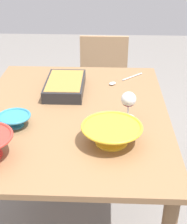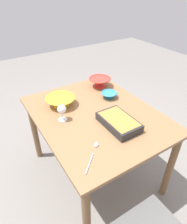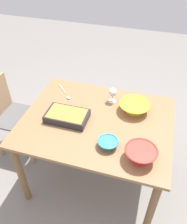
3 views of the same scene
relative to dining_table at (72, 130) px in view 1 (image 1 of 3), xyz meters
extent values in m
plane|color=gray|center=(0.00, 0.00, -0.65)|extent=(8.00, 8.00, 0.00)
cube|color=olive|center=(0.00, 0.00, 0.09)|extent=(1.19, 0.94, 0.03)
cylinder|color=brown|center=(-0.53, -0.41, -0.28)|extent=(0.06, 0.06, 0.73)
cylinder|color=brown|center=(-0.53, 0.41, -0.28)|extent=(0.06, 0.06, 0.73)
cube|color=#595959|center=(-0.87, 0.14, -0.21)|extent=(0.40, 0.39, 0.02)
cube|color=tan|center=(-1.06, 0.14, -0.01)|extent=(0.02, 0.37, 0.38)
cylinder|color=tan|center=(-0.69, -0.03, -0.43)|extent=(0.04, 0.04, 0.42)
cylinder|color=tan|center=(-0.69, 0.32, -0.43)|extent=(0.04, 0.04, 0.42)
cylinder|color=tan|center=(-1.06, -0.03, -0.43)|extent=(0.04, 0.04, 0.42)
cylinder|color=tan|center=(-1.06, 0.32, -0.43)|extent=(0.04, 0.04, 0.42)
cylinder|color=white|center=(0.06, 0.27, 0.11)|extent=(0.07, 0.07, 0.01)
cylinder|color=white|center=(0.06, 0.27, 0.14)|extent=(0.01, 0.01, 0.06)
ellipsoid|color=white|center=(0.06, 0.27, 0.21)|extent=(0.07, 0.07, 0.07)
ellipsoid|color=#4C0A19|center=(0.06, 0.27, 0.20)|extent=(0.06, 0.06, 0.05)
cube|color=#262628|center=(-0.23, -0.06, 0.14)|extent=(0.33, 0.20, 0.06)
cube|color=#B27A38|center=(-0.23, -0.06, 0.16)|extent=(0.30, 0.18, 0.02)
cylinder|color=teal|center=(0.15, -0.24, 0.11)|extent=(0.08, 0.08, 0.01)
cone|color=teal|center=(0.15, -0.24, 0.14)|extent=(0.14, 0.14, 0.04)
torus|color=teal|center=(0.15, -0.24, 0.16)|extent=(0.15, 0.15, 0.01)
cylinder|color=yellow|center=(0.27, 0.19, 0.11)|extent=(0.14, 0.14, 0.01)
cone|color=yellow|center=(0.27, 0.19, 0.15)|extent=(0.25, 0.25, 0.07)
torus|color=yellow|center=(0.27, 0.19, 0.18)|extent=(0.26, 0.26, 0.01)
cylinder|color=silver|center=(-0.44, 0.32, 0.11)|extent=(0.12, 0.13, 0.01)
ellipsoid|color=silver|center=(-0.32, 0.20, 0.12)|extent=(0.05, 0.05, 0.01)
camera|label=1|loc=(1.43, 0.17, 0.90)|focal=53.50mm
camera|label=2|loc=(-1.14, 0.74, 1.05)|focal=31.86mm
camera|label=3|loc=(0.37, -1.33, 1.37)|focal=37.57mm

